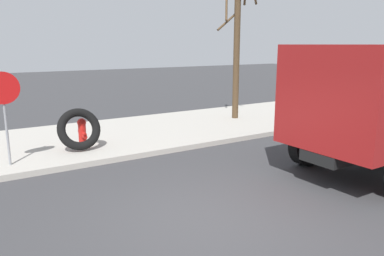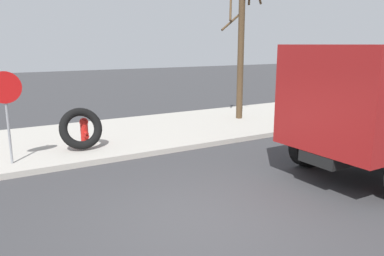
{
  "view_description": "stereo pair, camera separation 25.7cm",
  "coord_description": "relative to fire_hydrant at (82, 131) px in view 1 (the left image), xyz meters",
  "views": [
    {
      "loc": [
        -3.47,
        -5.08,
        3.01
      ],
      "look_at": [
        1.5,
        2.78,
        0.96
      ],
      "focal_mm": 35.75,
      "sensor_mm": 36.0,
      "label": 1
    },
    {
      "loc": [
        -3.25,
        -5.21,
        3.01
      ],
      "look_at": [
        1.5,
        2.78,
        0.96
      ],
      "focal_mm": 35.75,
      "sensor_mm": 36.0,
      "label": 2
    }
  ],
  "objects": [
    {
      "name": "bare_tree",
      "position": [
        6.37,
        1.04,
        2.69
      ],
      "size": [
        1.47,
        1.43,
        5.88
      ],
      "color": "#4C3823",
      "rests_on": "sidewalk_curb"
    },
    {
      "name": "stop_sign",
      "position": [
        -2.01,
        -0.82,
        1.13
      ],
      "size": [
        0.76,
        0.08,
        2.25
      ],
      "color": "gray",
      "rests_on": "sidewalk_curb"
    },
    {
      "name": "loose_tire",
      "position": [
        -0.19,
        -0.37,
        0.16
      ],
      "size": [
        1.21,
        0.72,
        1.17
      ],
      "primitive_type": "torus",
      "rotation": [
        1.18,
        0.0,
        -0.06
      ],
      "color": "black",
      "rests_on": "sidewalk_curb"
    },
    {
      "name": "ground_plane",
      "position": [
        0.45,
        -5.55,
        -0.58
      ],
      "size": [
        80.0,
        80.0,
        0.0
      ],
      "primitive_type": "plane",
      "color": "#38383A"
    },
    {
      "name": "sidewalk_curb",
      "position": [
        0.45,
        0.95,
        -0.5
      ],
      "size": [
        36.0,
        5.0,
        0.15
      ],
      "primitive_type": "cube",
      "color": "#ADA89E",
      "rests_on": "ground"
    },
    {
      "name": "fire_hydrant",
      "position": [
        0.0,
        0.0,
        0.0
      ],
      "size": [
        0.25,
        0.56,
        0.8
      ],
      "color": "red",
      "rests_on": "sidewalk_curb"
    }
  ]
}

